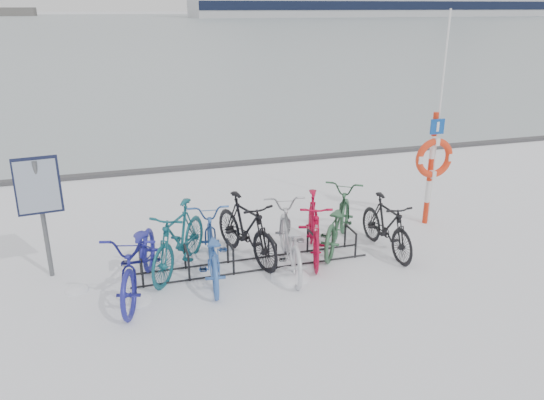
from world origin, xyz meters
TOP-DOWN VIEW (x-y plane):
  - ground at (0.00, 0.00)m, footprint 900.00×900.00m
  - ice_sheet at (0.00, 155.00)m, footprint 400.00×298.00m
  - quay_edge at (0.00, 5.90)m, footprint 400.00×0.25m
  - bike_rack at (0.00, 0.00)m, footprint 4.00×0.48m
  - info_board at (-3.19, 0.59)m, footprint 0.68×0.31m
  - lifebuoy_station at (3.83, 0.74)m, footprint 0.78×0.22m
  - bike_0 at (-1.82, -0.30)m, footprint 1.31×2.31m
  - bike_1 at (-1.16, 0.24)m, footprint 1.50×1.91m
  - bike_2 at (-0.70, -0.14)m, footprint 0.93×2.06m
  - bike_3 at (-0.01, 0.34)m, footprint 1.09×1.98m
  - bike_4 at (0.60, -0.19)m, footprint 1.05×2.15m
  - bike_5 at (1.13, 0.08)m, footprint 1.05×1.95m
  - bike_6 at (1.70, 0.37)m, footprint 1.73×2.07m
  - bike_7 at (2.43, -0.12)m, footprint 0.54×1.73m
  - snow_drifts at (0.08, -0.16)m, footprint 6.06×1.80m

SIDE VIEW (x-z plane):
  - ground at x=0.00m, z-range 0.00..0.00m
  - snow_drifts at x=0.08m, z-range -0.11..0.11m
  - ice_sheet at x=0.00m, z-range 0.00..0.02m
  - quay_edge at x=0.00m, z-range 0.00..0.10m
  - bike_rack at x=0.00m, z-range -0.05..0.41m
  - bike_7 at x=2.43m, z-range 0.00..1.03m
  - bike_2 at x=-0.70m, z-range 0.00..1.04m
  - bike_6 at x=1.70m, z-range 0.00..1.06m
  - bike_4 at x=0.60m, z-range 0.00..1.08m
  - bike_5 at x=1.13m, z-range 0.00..1.13m
  - bike_0 at x=-1.82m, z-range 0.00..1.15m
  - bike_3 at x=-0.01m, z-range 0.00..1.15m
  - bike_1 at x=-1.16m, z-range 0.00..1.15m
  - lifebuoy_station at x=3.83m, z-range -0.67..3.40m
  - info_board at x=-3.19m, z-range 0.44..2.42m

